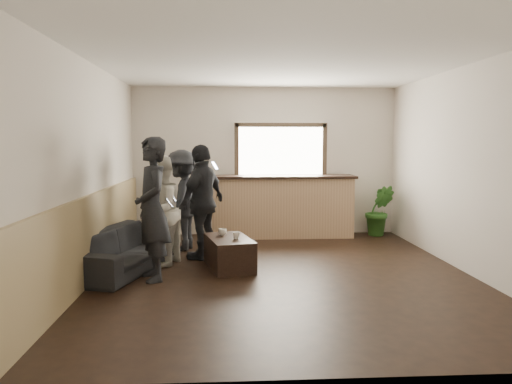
{
  "coord_description": "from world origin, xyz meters",
  "views": [
    {
      "loc": [
        -0.75,
        -6.53,
        1.76
      ],
      "look_at": [
        -0.33,
        0.4,
        1.07
      ],
      "focal_mm": 35.0,
      "sensor_mm": 36.0,
      "label": 1
    }
  ],
  "objects": [
    {
      "name": "person_b",
      "position": [
        -1.68,
        0.57,
        0.79
      ],
      "size": [
        0.79,
        0.91,
        1.58
      ],
      "rotation": [
        0.0,
        0.0,
        -1.86
      ],
      "color": "beige",
      "rests_on": "ground"
    },
    {
      "name": "room_shell",
      "position": [
        -0.74,
        0.0,
        1.47
      ],
      "size": [
        5.01,
        6.01,
        2.8
      ],
      "color": "silver",
      "rests_on": "ground"
    },
    {
      "name": "bar_counter",
      "position": [
        0.3,
        2.7,
        0.64
      ],
      "size": [
        2.7,
        0.68,
        2.13
      ],
      "color": "#A77F5B",
      "rests_on": "ground"
    },
    {
      "name": "cup_b",
      "position": [
        -0.61,
        0.27,
        0.48
      ],
      "size": [
        0.14,
        0.14,
        0.09
      ],
      "primitive_type": "imported",
      "rotation": [
        0.0,
        0.0,
        2.14
      ],
      "color": "silver",
      "rests_on": "coffee_table"
    },
    {
      "name": "person_c",
      "position": [
        -1.46,
        1.63,
        0.82
      ],
      "size": [
        0.88,
        1.19,
        1.65
      ],
      "rotation": [
        0.0,
        0.0,
        -1.85
      ],
      "color": "black",
      "rests_on": "ground"
    },
    {
      "name": "person_a",
      "position": [
        -1.68,
        -0.17,
        0.92
      ],
      "size": [
        0.65,
        0.78,
        1.83
      ],
      "rotation": [
        0.0,
        0.0,
        -1.2
      ],
      "color": "black",
      "rests_on": "ground"
    },
    {
      "name": "coffee_table",
      "position": [
        -0.71,
        0.36,
        0.22
      ],
      "size": [
        0.75,
        1.07,
        0.43
      ],
      "primitive_type": "cube",
      "rotation": [
        0.0,
        0.0,
        0.23
      ],
      "color": "black",
      "rests_on": "ground"
    },
    {
      "name": "potted_plant",
      "position": [
        2.15,
        2.65,
        0.48
      ],
      "size": [
        0.61,
        0.53,
        0.96
      ],
      "primitive_type": "imported",
      "rotation": [
        0.0,
        0.0,
        -0.21
      ],
      "color": "#2D6623",
      "rests_on": "ground"
    },
    {
      "name": "ground",
      "position": [
        0.0,
        0.0,
        0.0
      ],
      "size": [
        5.0,
        6.0,
        0.01
      ],
      "primitive_type": "cube",
      "color": "black"
    },
    {
      "name": "sofa",
      "position": [
        -2.13,
        0.33,
        0.29
      ],
      "size": [
        1.34,
        2.15,
        0.59
      ],
      "primitive_type": "imported",
      "rotation": [
        0.0,
        0.0,
        1.27
      ],
      "color": "black",
      "rests_on": "ground"
    },
    {
      "name": "person_d",
      "position": [
        -1.1,
        0.99,
        0.87
      ],
      "size": [
        0.88,
        1.09,
        1.73
      ],
      "rotation": [
        0.0,
        0.0,
        -2.11
      ],
      "color": "black",
      "rests_on": "ground"
    },
    {
      "name": "cup_a",
      "position": [
        -0.8,
        0.54,
        0.48
      ],
      "size": [
        0.13,
        0.13,
        0.1
      ],
      "primitive_type": "imported",
      "rotation": [
        0.0,
        0.0,
        3.06
      ],
      "color": "silver",
      "rests_on": "coffee_table"
    }
  ]
}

